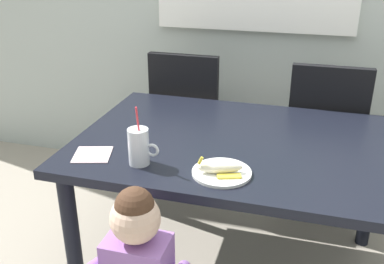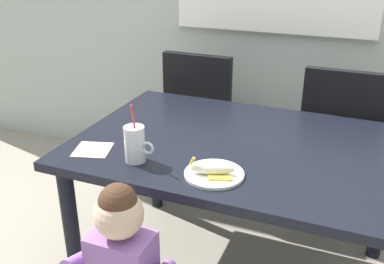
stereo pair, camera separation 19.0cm
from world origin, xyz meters
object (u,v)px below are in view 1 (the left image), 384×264
dining_chair_right (324,131)px  peeled_banana (221,168)px  milk_cup (139,149)px  paper_napkin (93,155)px  dining_table (239,158)px  snack_plate (222,172)px  dining_chair_left (189,115)px

dining_chair_right → peeled_banana: dining_chair_right is taller
milk_cup → paper_napkin: milk_cup is taller
dining_table → snack_plate: bearing=-92.6°
dining_table → dining_chair_right: (0.38, 0.68, -0.11)m
dining_chair_right → milk_cup: milk_cup is taller
dining_chair_right → snack_plate: dining_chair_right is taller
dining_chair_left → dining_chair_right: 0.83m
peeled_banana → snack_plate: bearing=84.6°
dining_table → dining_chair_left: (-0.45, 0.71, -0.11)m
dining_chair_left → paper_napkin: (-0.12, -1.02, 0.20)m
milk_cup → dining_chair_left: bearing=95.3°
dining_chair_left → snack_plate: dining_chair_left is taller
peeled_banana → paper_napkin: (-0.55, 0.02, -0.03)m
dining_table → paper_napkin: paper_napkin is taller
dining_table → milk_cup: (-0.35, -0.33, 0.16)m
dining_table → milk_cup: milk_cup is taller
peeled_banana → dining_chair_right: bearing=68.6°
milk_cup → snack_plate: size_ratio=1.09×
milk_cup → snack_plate: bearing=1.2°
dining_chair_right → snack_plate: bearing=68.4°
milk_cup → paper_napkin: bearing=175.7°
peeled_banana → paper_napkin: size_ratio=1.17×
snack_plate → dining_chair_right: bearing=68.4°
peeled_banana → paper_napkin: bearing=177.6°
milk_cup → dining_table: bearing=43.3°
dining_table → snack_plate: snack_plate is taller
dining_table → milk_cup: 0.51m
dining_table → milk_cup: size_ratio=5.79×
dining_table → peeled_banana: 0.36m
dining_chair_right → milk_cup: bearing=54.0°
paper_napkin → dining_chair_left: bearing=83.2°
snack_plate → paper_napkin: 0.55m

